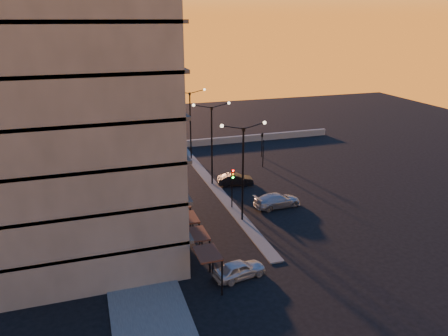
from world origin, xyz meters
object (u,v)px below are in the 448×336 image
streetlamp_mid (212,138)px  traffic_light_main (232,182)px  car_wagon (277,200)px  car_hatchback (240,269)px  car_sedan (235,179)px

streetlamp_mid → traffic_light_main: bearing=-90.0°
streetlamp_mid → car_wagon: 10.45m
car_wagon → car_hatchback: bearing=139.1°
traffic_light_main → car_sedan: 6.99m
traffic_light_main → car_sedan: bearing=68.0°
streetlamp_mid → car_sedan: bearing=-21.6°
traffic_light_main → car_sedan: traffic_light_main is taller
traffic_light_main → car_hatchback: 12.48m
traffic_light_main → car_wagon: bearing=-11.8°
streetlamp_mid → car_hatchback: bearing=-100.5°
car_sedan → car_wagon: bearing=-154.4°
streetlamp_mid → car_wagon: size_ratio=1.95×
traffic_light_main → car_wagon: 5.09m
traffic_light_main → car_hatchback: bearing=-106.6°
car_hatchback → car_sedan: size_ratio=0.98×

